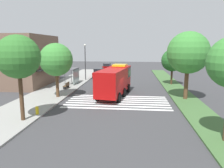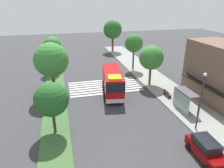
{
  "view_description": "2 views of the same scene",
  "coord_description": "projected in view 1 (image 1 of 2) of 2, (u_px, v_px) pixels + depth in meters",
  "views": [
    {
      "loc": [
        -23.98,
        -1.73,
        6.17
      ],
      "look_at": [
        0.0,
        0.73,
        1.8
      ],
      "focal_mm": 33.73,
      "sensor_mm": 36.0,
      "label": 1
    },
    {
      "loc": [
        29.28,
        -6.56,
        13.11
      ],
      "look_at": [
        1.61,
        0.49,
        1.47
      ],
      "focal_mm": 33.49,
      "sensor_mm": 36.0,
      "label": 2
    }
  ],
  "objects": [
    {
      "name": "median_tree_west",
      "position": [
        188.0,
        53.0,
        23.51
      ],
      "size": [
        4.72,
        4.72,
        7.65
      ],
      "color": "#513823",
      "rests_on": "median_strip"
    },
    {
      "name": "storefront_building",
      "position": [
        31.0,
        61.0,
        32.84
      ],
      "size": [
        10.47,
        6.03,
        7.82
      ],
      "color": "brown",
      "rests_on": "ground_plane"
    },
    {
      "name": "sidewalk",
      "position": [
        45.0,
        97.0,
        25.63
      ],
      "size": [
        60.0,
        5.3,
        0.14
      ],
      "primitive_type": "cube",
      "color": "gray",
      "rests_on": "ground_plane"
    },
    {
      "name": "median_tree_center",
      "position": [
        172.0,
        60.0,
        32.97
      ],
      "size": [
        3.46,
        3.46,
        5.54
      ],
      "color": "#47301E",
      "rests_on": "median_strip"
    },
    {
      "name": "fire_truck",
      "position": [
        115.0,
        80.0,
        26.28
      ],
      "size": [
        9.08,
        3.88,
        3.72
      ],
      "rotation": [
        0.0,
        0.0,
        -0.16
      ],
      "color": "#A50C0C",
      "rests_on": "ground_plane"
    },
    {
      "name": "ground_plane",
      "position": [
        118.0,
        99.0,
        24.75
      ],
      "size": [
        120.0,
        120.0,
        0.0
      ],
      "primitive_type": "plane",
      "color": "#38383A"
    },
    {
      "name": "bus_stop_shelter",
      "position": [
        74.0,
        73.0,
        33.9
      ],
      "size": [
        3.5,
        1.4,
        2.46
      ],
      "color": "#4C4C51",
      "rests_on": "sidewalk"
    },
    {
      "name": "median_strip",
      "position": [
        186.0,
        100.0,
        23.95
      ],
      "size": [
        60.0,
        3.0,
        0.14
      ],
      "primitive_type": "cube",
      "color": "#3D6033",
      "rests_on": "ground_plane"
    },
    {
      "name": "parked_car_mid",
      "position": [
        107.0,
        67.0,
        54.57
      ],
      "size": [
        4.33,
        2.23,
        1.77
      ],
      "rotation": [
        0.0,
        0.0,
        -0.05
      ],
      "color": "#720505",
      "rests_on": "ground_plane"
    },
    {
      "name": "parked_car_west",
      "position": [
        99.0,
        73.0,
        41.78
      ],
      "size": [
        4.33,
        2.15,
        1.82
      ],
      "rotation": [
        0.0,
        0.0,
        -0.05
      ],
      "color": "#720505",
      "rests_on": "ground_plane"
    },
    {
      "name": "sidewalk_tree_west",
      "position": [
        18.0,
        57.0,
        16.5
      ],
      "size": [
        3.45,
        3.45,
        6.92
      ],
      "color": "#47301E",
      "rests_on": "sidewalk"
    },
    {
      "name": "sidewalk_tree_center",
      "position": [
        56.0,
        60.0,
        24.56
      ],
      "size": [
        3.87,
        3.87,
        6.39
      ],
      "color": "#513823",
      "rests_on": "sidewalk"
    },
    {
      "name": "fire_hydrant",
      "position": [
        37.0,
        110.0,
        18.8
      ],
      "size": [
        0.28,
        0.28,
        0.7
      ],
      "primitive_type": "cylinder",
      "color": "gold",
      "rests_on": "sidewalk"
    },
    {
      "name": "bench_near_shelter",
      "position": [
        67.0,
        85.0,
        30.22
      ],
      "size": [
        1.6,
        0.5,
        0.9
      ],
      "color": "#4C3823",
      "rests_on": "sidewalk"
    },
    {
      "name": "crosswalk",
      "position": [
        117.0,
        102.0,
        23.58
      ],
      "size": [
        5.85,
        11.32,
        0.01
      ],
      "color": "silver",
      "rests_on": "ground_plane"
    },
    {
      "name": "street_lamp",
      "position": [
        85.0,
        59.0,
        37.53
      ],
      "size": [
        0.36,
        0.36,
        6.37
      ],
      "color": "#2D2D30",
      "rests_on": "sidewalk"
    }
  ]
}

